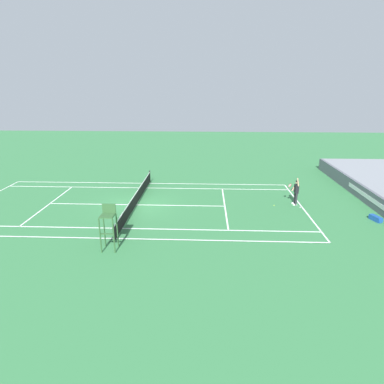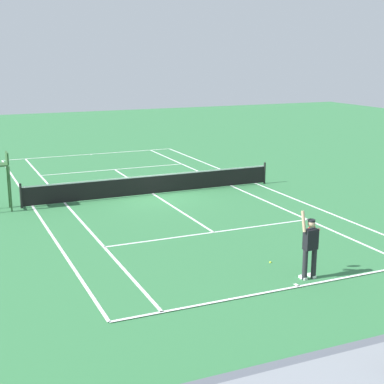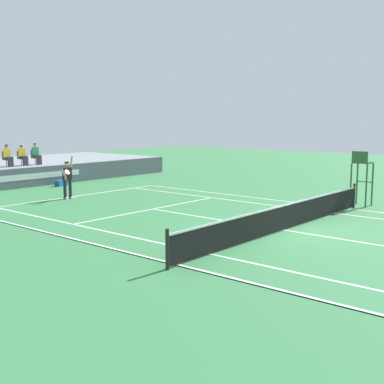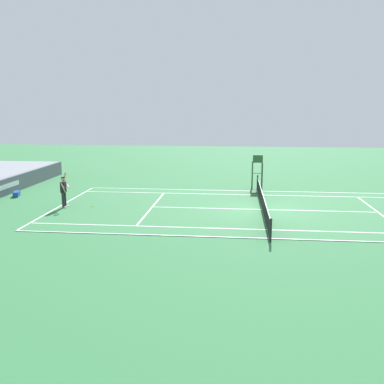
{
  "view_description": "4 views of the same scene",
  "coord_description": "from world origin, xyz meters",
  "px_view_note": "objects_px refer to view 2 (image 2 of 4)",
  "views": [
    {
      "loc": [
        22.0,
        5.0,
        8.25
      ],
      "look_at": [
        -0.18,
        4.03,
        1.0
      ],
      "focal_mm": 30.51,
      "sensor_mm": 36.0,
      "label": 1
    },
    {
      "loc": [
        8.85,
        24.55,
        6.4
      ],
      "look_at": [
        -0.18,
        4.03,
        1.0
      ],
      "focal_mm": 54.06,
      "sensor_mm": 36.0,
      "label": 2
    },
    {
      "loc": [
        -15.07,
        -8.52,
        3.81
      ],
      "look_at": [
        -0.18,
        4.03,
        1.0
      ],
      "focal_mm": 47.12,
      "sensor_mm": 36.0,
      "label": 3
    },
    {
      "loc": [
        -23.95,
        1.59,
        5.79
      ],
      "look_at": [
        -0.18,
        4.03,
        1.0
      ],
      "focal_mm": 39.75,
      "sensor_mm": 36.0,
      "label": 4
    }
  ],
  "objects_px": {
    "tennis_player": "(310,247)",
    "umpire_chair": "(1,174)",
    "tennis_ball": "(270,262)",
    "equipment_bag": "(321,368)"
  },
  "relations": [
    {
      "from": "tennis_player",
      "to": "equipment_bag",
      "type": "height_order",
      "value": "tennis_player"
    },
    {
      "from": "tennis_player",
      "to": "equipment_bag",
      "type": "xyz_separation_m",
      "value": [
        2.78,
        4.42,
        -0.83
      ]
    },
    {
      "from": "tennis_ball",
      "to": "equipment_bag",
      "type": "bearing_deg",
      "value": 67.86
    },
    {
      "from": "umpire_chair",
      "to": "equipment_bag",
      "type": "distance_m",
      "value": 16.61
    },
    {
      "from": "tennis_player",
      "to": "tennis_ball",
      "type": "relative_size",
      "value": 30.63
    },
    {
      "from": "umpire_chair",
      "to": "tennis_ball",
      "type": "bearing_deg",
      "value": 124.83
    },
    {
      "from": "tennis_player",
      "to": "umpire_chair",
      "type": "height_order",
      "value": "umpire_chair"
    },
    {
      "from": "tennis_player",
      "to": "equipment_bag",
      "type": "distance_m",
      "value": 5.29
    },
    {
      "from": "tennis_ball",
      "to": "umpire_chair",
      "type": "bearing_deg",
      "value": -55.17
    },
    {
      "from": "tennis_player",
      "to": "umpire_chair",
      "type": "bearing_deg",
      "value": -57.73
    }
  ]
}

